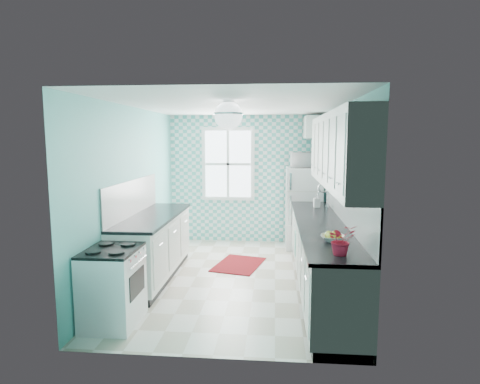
# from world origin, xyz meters

# --- Properties ---
(floor) EXTENTS (3.00, 4.40, 0.02)m
(floor) POSITION_xyz_m (0.00, 0.00, -0.01)
(floor) COLOR white
(floor) RESTS_ON ground
(ceiling) EXTENTS (3.00, 4.40, 0.02)m
(ceiling) POSITION_xyz_m (0.00, 0.00, 2.51)
(ceiling) COLOR white
(ceiling) RESTS_ON wall_back
(wall_back) EXTENTS (3.00, 0.02, 2.50)m
(wall_back) POSITION_xyz_m (0.00, 2.21, 1.25)
(wall_back) COLOR #62C3BC
(wall_back) RESTS_ON floor
(wall_front) EXTENTS (3.00, 0.02, 2.50)m
(wall_front) POSITION_xyz_m (0.00, -2.21, 1.25)
(wall_front) COLOR #62C3BC
(wall_front) RESTS_ON floor
(wall_left) EXTENTS (0.02, 4.40, 2.50)m
(wall_left) POSITION_xyz_m (-1.51, 0.00, 1.25)
(wall_left) COLOR #62C3BC
(wall_left) RESTS_ON floor
(wall_right) EXTENTS (0.02, 4.40, 2.50)m
(wall_right) POSITION_xyz_m (1.51, 0.00, 1.25)
(wall_right) COLOR #62C3BC
(wall_right) RESTS_ON floor
(accent_wall) EXTENTS (3.00, 0.01, 2.50)m
(accent_wall) POSITION_xyz_m (0.00, 2.19, 1.25)
(accent_wall) COLOR #4BB2A9
(accent_wall) RESTS_ON wall_back
(window) EXTENTS (1.04, 0.05, 1.44)m
(window) POSITION_xyz_m (-0.35, 2.16, 1.55)
(window) COLOR white
(window) RESTS_ON wall_back
(backsplash_right) EXTENTS (0.02, 3.60, 0.51)m
(backsplash_right) POSITION_xyz_m (1.49, -0.40, 1.20)
(backsplash_right) COLOR white
(backsplash_right) RESTS_ON wall_right
(backsplash_left) EXTENTS (0.02, 2.15, 0.51)m
(backsplash_left) POSITION_xyz_m (-1.49, -0.07, 1.20)
(backsplash_left) COLOR white
(backsplash_left) RESTS_ON wall_left
(upper_cabinets_right) EXTENTS (0.33, 3.20, 0.90)m
(upper_cabinets_right) POSITION_xyz_m (1.33, -0.60, 1.90)
(upper_cabinets_right) COLOR silver
(upper_cabinets_right) RESTS_ON wall_right
(upper_cabinet_fridge) EXTENTS (0.40, 0.74, 0.40)m
(upper_cabinet_fridge) POSITION_xyz_m (1.30, 1.83, 2.25)
(upper_cabinet_fridge) COLOR silver
(upper_cabinet_fridge) RESTS_ON wall_right
(ceiling_light) EXTENTS (0.34, 0.34, 0.35)m
(ceiling_light) POSITION_xyz_m (0.00, -0.80, 2.32)
(ceiling_light) COLOR silver
(ceiling_light) RESTS_ON ceiling
(base_cabinets_right) EXTENTS (0.60, 3.60, 0.90)m
(base_cabinets_right) POSITION_xyz_m (1.20, -0.40, 0.45)
(base_cabinets_right) COLOR white
(base_cabinets_right) RESTS_ON floor
(countertop_right) EXTENTS (0.63, 3.60, 0.04)m
(countertop_right) POSITION_xyz_m (1.19, -0.40, 0.92)
(countertop_right) COLOR black
(countertop_right) RESTS_ON base_cabinets_right
(base_cabinets_left) EXTENTS (0.60, 2.15, 0.90)m
(base_cabinets_left) POSITION_xyz_m (-1.20, -0.07, 0.45)
(base_cabinets_left) COLOR white
(base_cabinets_left) RESTS_ON floor
(countertop_left) EXTENTS (0.63, 2.15, 0.04)m
(countertop_left) POSITION_xyz_m (-1.19, -0.07, 0.92)
(countertop_left) COLOR black
(countertop_left) RESTS_ON base_cabinets_left
(fridge) EXTENTS (0.66, 0.66, 1.52)m
(fridge) POSITION_xyz_m (1.11, 1.79, 0.76)
(fridge) COLOR white
(fridge) RESTS_ON floor
(stove) EXTENTS (0.56, 0.69, 0.83)m
(stove) POSITION_xyz_m (-1.20, -1.58, 0.44)
(stove) COLOR silver
(stove) RESTS_ON floor
(sink) EXTENTS (0.57, 0.48, 0.53)m
(sink) POSITION_xyz_m (1.20, 0.74, 0.93)
(sink) COLOR silver
(sink) RESTS_ON countertop_right
(rug) EXTENTS (0.88, 1.09, 0.02)m
(rug) POSITION_xyz_m (-0.00, 0.62, 0.01)
(rug) COLOR maroon
(rug) RESTS_ON floor
(dish_towel) EXTENTS (0.04, 0.24, 0.35)m
(dish_towel) POSITION_xyz_m (0.89, 0.25, 0.48)
(dish_towel) COLOR #62BBAF
(dish_towel) RESTS_ON base_cabinets_right
(fruit_bowl) EXTENTS (0.27, 0.27, 0.06)m
(fruit_bowl) POSITION_xyz_m (1.20, -1.38, 0.97)
(fruit_bowl) COLOR white
(fruit_bowl) RESTS_ON countertop_right
(potted_plant) EXTENTS (0.33, 0.31, 0.30)m
(potted_plant) POSITION_xyz_m (1.20, -1.90, 1.09)
(potted_plant) COLOR #BE283D
(potted_plant) RESTS_ON countertop_right
(soap_bottle) EXTENTS (0.11, 0.11, 0.22)m
(soap_bottle) POSITION_xyz_m (1.25, 0.81, 1.05)
(soap_bottle) COLOR silver
(soap_bottle) RESTS_ON countertop_right
(microwave) EXTENTS (0.51, 0.37, 0.27)m
(microwave) POSITION_xyz_m (1.11, 1.79, 1.65)
(microwave) COLOR silver
(microwave) RESTS_ON fridge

